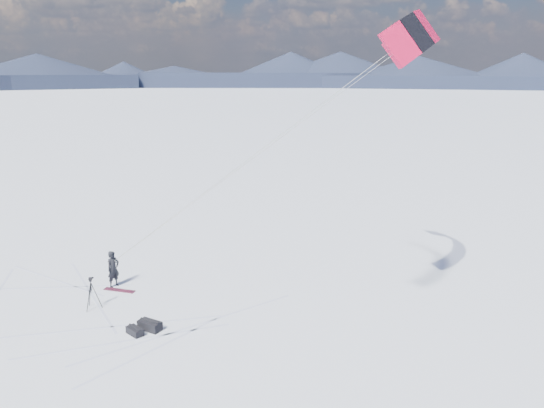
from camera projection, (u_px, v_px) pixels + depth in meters
The scene contains 9 objects.
ground at pixel (79, 312), 22.66m from camera, with size 1800.00×1800.00×0.00m, color white.
horizon_hills at pixel (69, 211), 21.56m from camera, with size 704.00×705.94×10.24m.
snow_tracks at pixel (60, 316), 22.30m from camera, with size 17.62×14.39×0.01m.
snowkiter at pixel (115, 286), 25.39m from camera, with size 0.65×0.42×1.77m, color black.
snowboard at pixel (119, 290), 24.90m from camera, with size 1.55×0.29×0.04m, color maroon.
tripod at pixel (91, 288), 22.82m from camera, with size 0.73×0.69×1.44m.
gear_bag_a at pixel (150, 325), 21.11m from camera, with size 0.97×0.47×0.43m.
gear_bag_b at pixel (135, 331), 20.73m from camera, with size 0.83×0.55×0.35m.
power_kite at pixel (412, 38), 19.89m from camera, with size 14.04×6.78×10.99m.
Camera 1 is at (17.31, -14.23, 10.05)m, focal length 35.00 mm.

